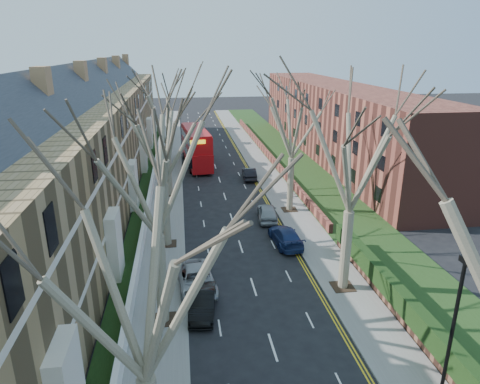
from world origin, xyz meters
name	(u,v)px	position (x,y,z in m)	size (l,w,h in m)	color
pavement_left	(169,168)	(-6.00, 39.00, 0.06)	(3.00, 102.00, 0.12)	slate
pavement_right	(260,164)	(6.00, 39.00, 0.06)	(3.00, 102.00, 0.12)	slate
terrace_left	(92,140)	(-13.65, 31.00, 5.53)	(9.70, 78.00, 13.60)	olive
flats_right	(335,120)	(17.46, 43.00, 4.98)	(13.97, 54.00, 10.00)	brown
wall_hedge_right	(423,328)	(7.70, 2.00, 1.12)	(0.70, 24.00, 1.80)	#523023
front_wall_left	(152,182)	(-7.65, 31.00, 0.62)	(0.30, 78.00, 1.00)	white
grass_verge_right	(293,162)	(10.50, 39.00, 0.15)	(6.00, 102.00, 0.06)	#1E3914
lamp_post	(449,348)	(5.00, -3.50, 4.57)	(0.18, 0.50, 8.11)	black
tree_left_near	(136,268)	(-5.70, -4.00, 8.93)	(9.80, 9.80, 13.73)	#69604B
tree_left_mid	(153,160)	(-5.70, 6.00, 9.56)	(10.50, 10.50, 14.71)	#69604B
tree_left_far	(161,129)	(-5.70, 16.00, 9.24)	(10.15, 10.15, 14.22)	#69604B
tree_left_dist	(165,104)	(-5.70, 28.00, 9.56)	(10.50, 10.50, 14.71)	#69604B
tree_right_mid	(355,144)	(5.70, 8.00, 9.56)	(10.50, 10.50, 14.71)	#69604B
tree_right_far	(293,114)	(5.70, 22.00, 9.24)	(10.15, 10.15, 14.22)	#69604B
double_decker_bus	(196,148)	(-2.36, 39.86, 2.34)	(3.69, 11.58, 4.75)	#A40B0E
car_left_mid	(203,303)	(-3.44, 6.61, 0.66)	(1.40, 4.03, 1.33)	black
car_left_far	(196,279)	(-3.70, 9.26, 0.69)	(2.29, 4.97, 1.38)	#A1A3A7
car_right_near	(286,236)	(3.58, 14.93, 0.69)	(1.93, 4.74, 1.37)	navy
car_right_mid	(267,212)	(3.15, 20.11, 0.72)	(1.71, 4.26, 1.45)	gray
car_right_far	(249,174)	(3.53, 32.73, 0.69)	(1.45, 4.16, 1.37)	black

